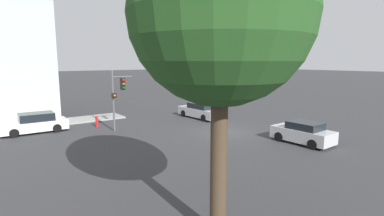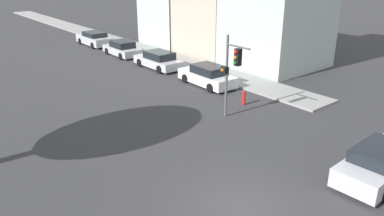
% 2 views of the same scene
% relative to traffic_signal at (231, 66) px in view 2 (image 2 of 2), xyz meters
% --- Properties ---
extents(ground_plane, '(300.00, 300.00, 0.00)m').
position_rel_traffic_signal_xyz_m(ground_plane, '(-5.38, -6.03, -3.04)').
color(ground_plane, '#333335').
extents(sidewalk_strip, '(2.79, 60.00, 0.14)m').
position_rel_traffic_signal_xyz_m(sidewalk_strip, '(5.76, 27.52, -2.97)').
color(sidewalk_strip, gray).
rests_on(sidewalk_strip, ground_plane).
extents(traffic_signal, '(0.56, 1.77, 4.63)m').
position_rel_traffic_signal_xyz_m(traffic_signal, '(0.00, 0.00, 0.00)').
color(traffic_signal, '#515456').
rests_on(traffic_signal, ground_plane).
extents(crossing_car_0, '(4.86, 2.05, 1.43)m').
position_rel_traffic_signal_xyz_m(crossing_car_0, '(0.29, -8.24, -2.35)').
color(crossing_car_0, '#B7B7BC').
rests_on(crossing_car_0, ground_plane).
extents(parked_car_0, '(2.06, 4.57, 1.47)m').
position_rel_traffic_signal_xyz_m(parked_car_0, '(3.14, 5.38, -2.35)').
color(parked_car_0, silver).
rests_on(parked_car_0, ground_plane).
extents(parked_car_1, '(2.06, 4.63, 1.40)m').
position_rel_traffic_signal_xyz_m(parked_car_1, '(3.12, 11.45, -2.38)').
color(parked_car_1, '#B7B7BC').
rests_on(parked_car_1, ground_plane).
extents(parked_car_2, '(1.94, 4.40, 1.41)m').
position_rel_traffic_signal_xyz_m(parked_car_2, '(3.00, 17.27, -2.38)').
color(parked_car_2, '#B7B7BC').
rests_on(parked_car_2, ground_plane).
extents(parked_car_3, '(2.09, 4.79, 1.42)m').
position_rel_traffic_signal_xyz_m(parked_car_3, '(3.12, 23.32, -2.35)').
color(parked_car_3, '#B7B7BC').
rests_on(parked_car_3, ground_plane).
extents(fire_hydrant, '(0.22, 0.22, 0.92)m').
position_rel_traffic_signal_xyz_m(fire_hydrant, '(2.23, 1.00, -2.55)').
color(fire_hydrant, red).
rests_on(fire_hydrant, ground_plane).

